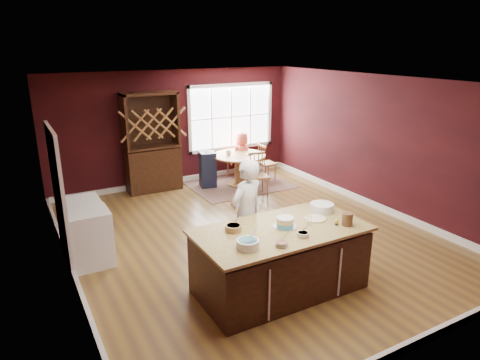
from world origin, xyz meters
name	(u,v)px	position (x,y,z in m)	size (l,w,h in m)	color
room_shell	(249,162)	(0.00, 0.00, 1.35)	(7.00, 7.00, 7.00)	brown
window	(231,117)	(1.50, 3.47, 1.50)	(2.36, 0.10, 1.66)	white
doorway	(59,199)	(-2.97, 0.60, 1.02)	(0.08, 1.26, 2.13)	white
kitchen_island	(280,261)	(-0.51, -1.72, 0.44)	(2.32, 1.22, 0.92)	black
dining_table	(239,163)	(1.23, 2.58, 0.53)	(1.26, 1.26, 0.75)	brown
baker	(246,215)	(-0.60, -0.95, 0.85)	(0.62, 0.41, 1.71)	silver
layer_cake	(285,222)	(-0.43, -1.70, 0.99)	(0.33, 0.33, 0.13)	white
bowl_blue	(248,244)	(-1.18, -2.00, 0.97)	(0.28, 0.28, 0.11)	white
bowl_yellow	(233,228)	(-1.10, -1.48, 0.96)	(0.22, 0.22, 0.08)	olive
bowl_pink	(282,244)	(-0.80, -2.16, 0.95)	(0.16, 0.16, 0.06)	silver
bowl_olive	(303,234)	(-0.40, -2.06, 0.95)	(0.16, 0.16, 0.06)	beige
drinking_glass	(309,220)	(-0.11, -1.81, 0.99)	(0.07, 0.07, 0.14)	silver
dinner_plate	(315,219)	(0.09, -1.70, 0.93)	(0.30, 0.30, 0.02)	beige
white_tub	(322,207)	(0.37, -1.50, 0.98)	(0.34, 0.34, 0.12)	white
stoneware_crock	(347,219)	(0.34, -2.07, 1.01)	(0.15, 0.15, 0.18)	brown
toy_figurine	(337,222)	(0.21, -2.00, 0.96)	(0.05, 0.05, 0.09)	yellow
rug	(239,184)	(1.23, 2.58, 0.01)	(2.32, 1.79, 0.01)	brown
chair_east	(267,162)	(2.04, 2.60, 0.46)	(0.39, 0.37, 0.93)	brown
chair_south	(259,175)	(1.26, 1.71, 0.48)	(0.41, 0.39, 0.97)	brown
chair_north	(237,155)	(1.55, 3.28, 0.54)	(0.45, 0.43, 1.08)	brown
seated_woman	(242,156)	(1.55, 3.01, 0.59)	(0.58, 0.38, 1.18)	#D75041
high_chair	(208,169)	(0.52, 2.81, 0.44)	(0.36, 0.36, 0.89)	black
toddler	(204,153)	(0.48, 2.93, 0.81)	(0.18, 0.14, 0.26)	#8CA5BF
table_plate	(249,154)	(1.44, 2.47, 0.76)	(0.20, 0.20, 0.01)	beige
table_cup	(228,153)	(1.01, 2.69, 0.80)	(0.13, 0.13, 0.10)	white
hutch	(152,143)	(-0.67, 3.22, 1.13)	(1.23, 0.51, 2.26)	black
washer	(90,238)	(-2.64, 0.28, 0.44)	(0.61, 0.59, 0.88)	white
dryer	(83,224)	(-2.64, 0.92, 0.43)	(0.59, 0.57, 0.86)	silver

